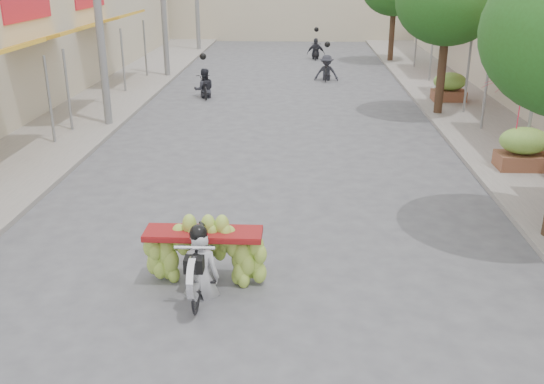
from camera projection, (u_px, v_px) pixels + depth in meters
The scene contains 12 objects.
ground at pixel (243, 363), 7.91m from camera, with size 120.00×120.00×0.00m, color #535358.
sidewalk_left at pixel (91, 104), 22.21m from camera, with size 4.00×60.00×0.12m, color gray.
sidewalk_right at pixel (477, 108), 21.60m from camera, with size 4.00×60.00×0.12m, color gray.
street_tree_mid at pixel (448, 1), 19.42m from camera, with size 3.40×3.40×5.25m.
produce_crate_mid at pixel (524, 145), 14.86m from camera, with size 1.20×0.88×1.16m.
produce_crate_far at pixel (450, 85), 22.34m from camera, with size 1.20×0.88×1.16m.
banana_motorbike at pixel (202, 251), 9.45m from camera, with size 2.20×1.91×2.03m.
market_umbrella at pixel (525, 74), 14.20m from camera, with size 2.32×2.32×1.71m.
pedestrian at pixel (443, 72), 22.79m from camera, with size 0.98×0.61×1.93m.
bg_motorbike_a at pixel (204, 77), 23.35m from camera, with size 0.89×1.51×1.95m.
bg_motorbike_b at pixel (327, 61), 26.76m from camera, with size 1.10×1.68×1.95m.
bg_motorbike_c at pixel (316, 43), 32.80m from camera, with size 0.99×1.42×1.95m.
Camera 1 is at (0.69, -6.58, 4.89)m, focal length 40.00 mm.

